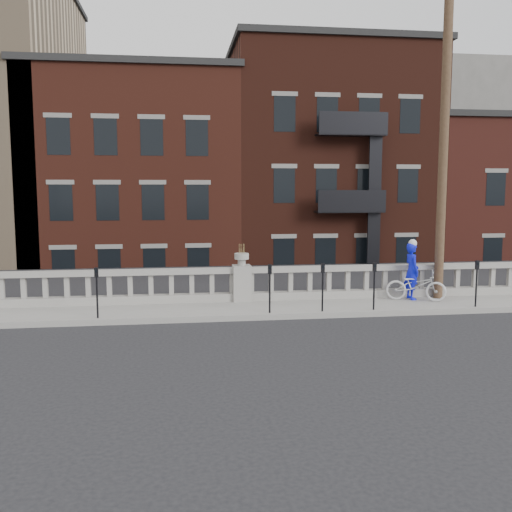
{
  "coord_description": "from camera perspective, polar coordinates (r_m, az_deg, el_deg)",
  "views": [
    {
      "loc": [
        -1.91,
        -13.17,
        3.6
      ],
      "look_at": [
        0.34,
        3.2,
        1.62
      ],
      "focal_mm": 40.0,
      "sensor_mm": 36.0,
      "label": 1
    }
  ],
  "objects": [
    {
      "name": "ground",
      "position": [
        13.79,
        0.42,
        -8.3
      ],
      "size": [
        120.0,
        120.0,
        0.0
      ],
      "primitive_type": "plane",
      "color": "black",
      "rests_on": "ground"
    },
    {
      "name": "sidewalk",
      "position": [
        16.66,
        -1.07,
        -5.38
      ],
      "size": [
        32.0,
        2.2,
        0.15
      ],
      "primitive_type": "cube",
      "color": "gray",
      "rests_on": "ground"
    },
    {
      "name": "balustrade",
      "position": [
        17.48,
        -1.44,
        -2.92
      ],
      "size": [
        28.0,
        0.34,
        1.03
      ],
      "color": "gray",
      "rests_on": "sidewalk"
    },
    {
      "name": "planter_pedestal",
      "position": [
        17.45,
        -1.44,
        -2.3
      ],
      "size": [
        0.55,
        0.55,
        1.76
      ],
      "color": "gray",
      "rests_on": "sidewalk"
    },
    {
      "name": "lower_level",
      "position": [
        36.32,
        -3.93,
        5.29
      ],
      "size": [
        80.0,
        44.0,
        20.8
      ],
      "color": "#605E59",
      "rests_on": "ground"
    },
    {
      "name": "utility_pole",
      "position": [
        18.7,
        18.29,
        11.51
      ],
      "size": [
        1.6,
        0.28,
        10.0
      ],
      "color": "#422D1E",
      "rests_on": "sidewalk"
    },
    {
      "name": "parking_meter_a",
      "position": [
        15.69,
        -15.63,
        -2.98
      ],
      "size": [
        0.1,
        0.09,
        1.36
      ],
      "color": "black",
      "rests_on": "sidewalk"
    },
    {
      "name": "parking_meter_b",
      "position": [
        15.74,
        1.38,
        -2.69
      ],
      "size": [
        0.1,
        0.09,
        1.36
      ],
      "color": "black",
      "rests_on": "sidewalk"
    },
    {
      "name": "parking_meter_c",
      "position": [
        16.05,
        6.68,
        -2.56
      ],
      "size": [
        0.1,
        0.09,
        1.36
      ],
      "color": "black",
      "rests_on": "sidewalk"
    },
    {
      "name": "parking_meter_d",
      "position": [
        16.49,
        11.74,
        -2.4
      ],
      "size": [
        0.1,
        0.09,
        1.36
      ],
      "color": "black",
      "rests_on": "sidewalk"
    },
    {
      "name": "parking_meter_e",
      "position": [
        17.76,
        21.2,
        -2.07
      ],
      "size": [
        0.1,
        0.09,
        1.36
      ],
      "color": "black",
      "rests_on": "sidewalk"
    },
    {
      "name": "bicycle",
      "position": [
        18.19,
        15.71,
        -2.85
      ],
      "size": [
        1.9,
        1.25,
        0.94
      ],
      "primitive_type": "imported",
      "rotation": [
        0.0,
        0.0,
        1.19
      ],
      "color": "silver",
      "rests_on": "sidewalk"
    },
    {
      "name": "cyclist",
      "position": [
        18.33,
        15.31,
        -1.46
      ],
      "size": [
        0.45,
        0.66,
        1.77
      ],
      "primitive_type": "imported",
      "rotation": [
        0.0,
        0.0,
        1.61
      ],
      "color": "#0E15D2",
      "rests_on": "sidewalk"
    }
  ]
}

